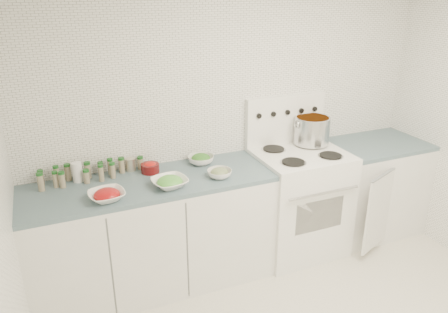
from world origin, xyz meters
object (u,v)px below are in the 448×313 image
(stove, at_px, (298,198))
(bowl_tomato, at_px, (107,195))
(bowl_snowpea, at_px, (170,182))
(stock_pot, at_px, (312,129))

(stove, height_order, bowl_tomato, stove)
(stove, bearing_deg, bowl_snowpea, -173.36)
(stock_pot, height_order, bowl_tomato, stock_pot)
(bowl_tomato, bearing_deg, stock_pot, 9.46)
(stove, relative_size, bowl_tomato, 5.05)
(bowl_snowpea, bearing_deg, stove, 6.64)
(stock_pot, distance_m, bowl_snowpea, 1.42)
(stove, bearing_deg, stock_pot, 36.00)
(stove, xyz_separation_m, stock_pot, (0.19, 0.14, 0.58))
(stock_pot, relative_size, bowl_snowpea, 1.14)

